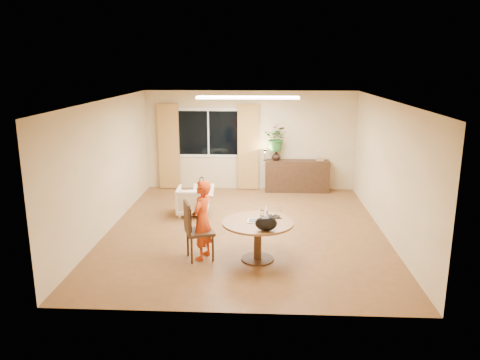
# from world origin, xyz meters

# --- Properties ---
(floor) EXTENTS (6.50, 6.50, 0.00)m
(floor) POSITION_xyz_m (0.00, 0.00, 0.00)
(floor) COLOR brown
(floor) RESTS_ON ground
(ceiling) EXTENTS (6.50, 6.50, 0.00)m
(ceiling) POSITION_xyz_m (0.00, 0.00, 2.60)
(ceiling) COLOR white
(ceiling) RESTS_ON wall_back
(wall_back) EXTENTS (5.50, 0.00, 5.50)m
(wall_back) POSITION_xyz_m (0.00, 3.25, 1.30)
(wall_back) COLOR tan
(wall_back) RESTS_ON floor
(wall_left) EXTENTS (0.00, 6.50, 6.50)m
(wall_left) POSITION_xyz_m (-2.75, 0.00, 1.30)
(wall_left) COLOR tan
(wall_left) RESTS_ON floor
(wall_right) EXTENTS (0.00, 6.50, 6.50)m
(wall_right) POSITION_xyz_m (2.75, 0.00, 1.30)
(wall_right) COLOR tan
(wall_right) RESTS_ON floor
(window) EXTENTS (1.70, 0.03, 1.30)m
(window) POSITION_xyz_m (-1.10, 3.23, 1.50)
(window) COLOR white
(window) RESTS_ON wall_back
(curtain_left) EXTENTS (0.55, 0.08, 2.25)m
(curtain_left) POSITION_xyz_m (-2.15, 3.15, 1.15)
(curtain_left) COLOR #986431
(curtain_left) RESTS_ON wall_back
(curtain_right) EXTENTS (0.55, 0.08, 2.25)m
(curtain_right) POSITION_xyz_m (-0.05, 3.15, 1.15)
(curtain_right) COLOR #986431
(curtain_right) RESTS_ON wall_back
(ceiling_panel) EXTENTS (2.20, 0.35, 0.05)m
(ceiling_panel) POSITION_xyz_m (0.00, 1.20, 2.57)
(ceiling_panel) COLOR white
(ceiling_panel) RESTS_ON ceiling
(dining_table) EXTENTS (1.21, 1.21, 0.69)m
(dining_table) POSITION_xyz_m (0.27, -1.47, 0.54)
(dining_table) COLOR brown
(dining_table) RESTS_ON floor
(dining_chair) EXTENTS (0.61, 0.59, 1.03)m
(dining_chair) POSITION_xyz_m (-0.72, -1.45, 0.51)
(dining_chair) COLOR black
(dining_chair) RESTS_ON floor
(child) EXTENTS (0.58, 0.48, 1.38)m
(child) POSITION_xyz_m (-0.68, -1.42, 0.69)
(child) COLOR red
(child) RESTS_ON floor
(laptop) EXTENTS (0.37, 0.25, 0.24)m
(laptop) POSITION_xyz_m (0.27, -1.45, 0.81)
(laptop) COLOR #B7B7BC
(laptop) RESTS_ON dining_table
(tumbler) EXTENTS (0.08, 0.08, 0.10)m
(tumbler) POSITION_xyz_m (0.34, -1.16, 0.74)
(tumbler) COLOR white
(tumbler) RESTS_ON dining_table
(wine_glass) EXTENTS (0.09, 0.09, 0.20)m
(wine_glass) POSITION_xyz_m (0.65, -1.29, 0.79)
(wine_glass) COLOR white
(wine_glass) RESTS_ON dining_table
(pot_lid) EXTENTS (0.29, 0.29, 0.04)m
(pot_lid) POSITION_xyz_m (0.54, -1.22, 0.71)
(pot_lid) COLOR white
(pot_lid) RESTS_ON dining_table
(handbag) EXTENTS (0.37, 0.22, 0.24)m
(handbag) POSITION_xyz_m (0.40, -1.90, 0.81)
(handbag) COLOR black
(handbag) RESTS_ON dining_table
(armchair) EXTENTS (0.70, 0.72, 0.63)m
(armchair) POSITION_xyz_m (-1.20, 0.95, 0.32)
(armchair) COLOR beige
(armchair) RESTS_ON floor
(throw) EXTENTS (0.48, 0.58, 0.03)m
(throw) POSITION_xyz_m (-0.96, 0.92, 0.65)
(throw) COLOR beige
(throw) RESTS_ON armchair
(sideboard) EXTENTS (1.66, 0.40, 0.83)m
(sideboard) POSITION_xyz_m (1.24, 3.01, 0.41)
(sideboard) COLOR black
(sideboard) RESTS_ON floor
(vase) EXTENTS (0.25, 0.25, 0.25)m
(vase) POSITION_xyz_m (0.68, 3.01, 0.95)
(vase) COLOR black
(vase) RESTS_ON sideboard
(bouquet) EXTENTS (0.72, 0.67, 0.66)m
(bouquet) POSITION_xyz_m (0.69, 3.01, 1.41)
(bouquet) COLOR #246126
(bouquet) RESTS_ON vase
(book_stack) EXTENTS (0.23, 0.19, 0.08)m
(book_stack) POSITION_xyz_m (1.82, 3.01, 0.87)
(book_stack) COLOR #846143
(book_stack) RESTS_ON sideboard
(desk_lamp) EXTENTS (0.16, 0.16, 0.32)m
(desk_lamp) POSITION_xyz_m (0.39, 2.96, 0.99)
(desk_lamp) COLOR black
(desk_lamp) RESTS_ON sideboard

